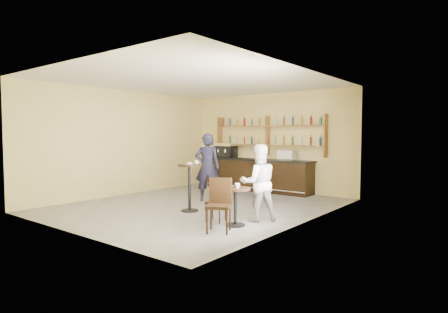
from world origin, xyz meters
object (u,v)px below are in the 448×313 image
Objects in this scene: espresso_machine at (226,150)px; chair_west at (216,202)px; bar_counter at (258,175)px; man_main at (207,167)px; pedestal_table at (190,188)px; patron_second at (259,183)px; chair_south at (219,206)px; cafe_table at (235,207)px; pastry_case at (287,155)px.

chair_west is at bearing -57.26° from espresso_machine.
bar_counter is 2.55m from man_main.
pedestal_table is at bearing -66.83° from espresso_machine.
chair_west is 0.99m from patron_second.
bar_counter is at bearing -126.54° from man_main.
chair_south is (2.31, -4.90, -0.01)m from bar_counter.
bar_counter is 4.39m from patron_second.
cafe_table is (2.26, -4.30, -0.13)m from bar_counter.
bar_counter is 2.05× the size of man_main.
man_main is at bearing -148.85° from chair_west.
pedestal_table reaches higher than cafe_table.
espresso_machine is 5.67m from cafe_table.
bar_counter is 4.60× the size of chair_west.
pedestal_table is 1.46× the size of cafe_table.
pastry_case is at bearing 174.52° from chair_west.
pedestal_table is (0.53, -3.82, 0.05)m from bar_counter.
pedestal_table is (1.86, -3.82, -0.73)m from espresso_machine.
chair_west is at bearing -68.10° from bar_counter.
bar_counter is 1.29m from pastry_case.
patron_second reaches higher than cafe_table.
patron_second reaches higher than pastry_case.
bar_counter is at bearing 86.81° from chair_south.
pastry_case is 2.76m from man_main.
cafe_table is at bearing -15.53° from pedestal_table.
patron_second is at bearing 57.38° from chair_south.
man_main is at bearing 105.88° from chair_south.
man_main reaches higher than chair_south.
patron_second is at bearing 77.53° from cafe_table.
chair_west is (-0.55, 0.05, 0.03)m from cafe_table.
bar_counter is at bearing 171.56° from pastry_case.
espresso_machine is 2.42m from pastry_case.
pedestal_table is 1.26m from chair_west.
patron_second reaches higher than pedestal_table.
espresso_machine is (-1.32, 0.00, 0.77)m from bar_counter.
bar_counter is at bearing -171.82° from chair_west.
chair_west is (3.03, -4.25, -0.88)m from espresso_machine.
patron_second is (2.42, -1.15, -0.12)m from man_main.
espresso_machine is 1.35× the size of pastry_case.
patron_second is (0.14, 0.64, 0.44)m from cafe_table.
patron_second is (1.86, 0.16, 0.26)m from pedestal_table.
pedestal_table reaches higher than chair_west.
espresso_machine reaches higher than chair_south.
chair_west is 0.89m from chair_south.
pastry_case is at bearing -149.96° from man_main.
patron_second is (0.69, 0.59, 0.40)m from chair_west.
espresso_machine is 0.85× the size of chair_west.
pastry_case reaches higher than chair_west.
pastry_case is 4.37m from chair_west.
man_main is at bearing 113.05° from pedestal_table.
chair_west is at bearing 98.86° from man_main.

